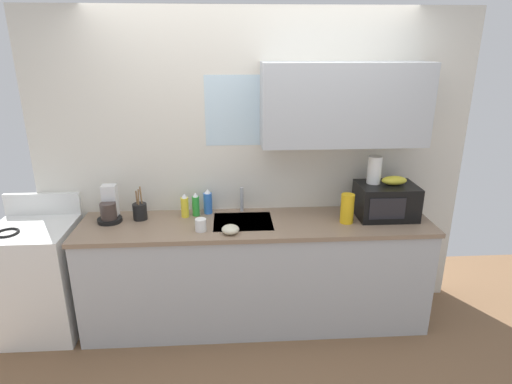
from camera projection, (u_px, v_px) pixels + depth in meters
The scene contains 15 objects.
kitchen_wall_assembly at pixel (272, 154), 3.52m from camera, with size 3.53×0.42×2.50m.
counter_unit at pixel (256, 272), 3.52m from camera, with size 2.76×0.63×0.90m.
sink_faucet at pixel (242, 199), 3.56m from camera, with size 0.03×0.03×0.21m, color #B2B5BA.
stove_range at pixel (40, 279), 3.42m from camera, with size 0.60×0.60×1.08m.
microwave at pixel (386, 201), 3.44m from camera, with size 0.46×0.35×0.27m.
banana_bunch at pixel (394, 180), 3.39m from camera, with size 0.20×0.11×0.07m, color gold.
paper_towel_roll at pixel (374, 170), 3.40m from camera, with size 0.11×0.11×0.22m, color white.
coffee_maker at pixel (110, 208), 3.38m from camera, with size 0.19×0.21×0.28m.
dish_soap_bottle_blue at pixel (208, 202), 3.53m from camera, with size 0.07×0.07×0.21m.
dish_soap_bottle_green at pixel (196, 205), 3.48m from camera, with size 0.06×0.06×0.20m.
dish_soap_bottle_yellow at pixel (185, 206), 3.45m from camera, with size 0.06×0.06×0.20m.
cereal_canister at pixel (347, 208), 3.34m from camera, with size 0.10×0.10×0.23m, color gold.
mug_white at pixel (201, 225), 3.20m from camera, with size 0.08×0.08×0.10m, color white.
utensil_crock at pixel (140, 211), 3.41m from camera, with size 0.11×0.11×0.27m.
small_bowl at pixel (230, 229), 3.17m from camera, with size 0.13×0.13×0.07m, color beige.
Camera 1 is at (-0.20, -3.11, 2.23)m, focal length 30.21 mm.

